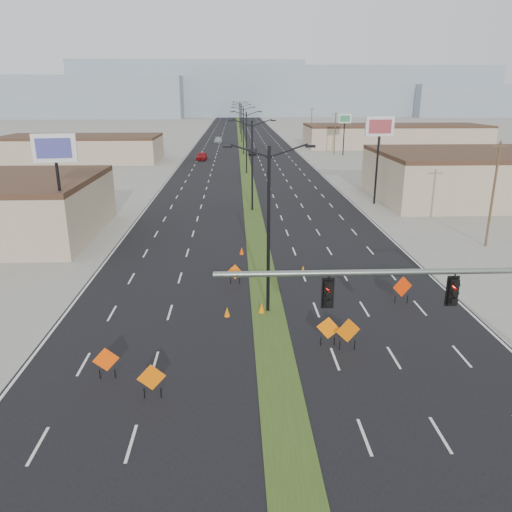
{
  "coord_description": "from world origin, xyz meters",
  "views": [
    {
      "loc": [
        -1.89,
        -16.05,
        12.72
      ],
      "look_at": [
        -0.68,
        13.14,
        3.2
      ],
      "focal_mm": 35.0,
      "sensor_mm": 36.0,
      "label": 1
    }
  ],
  "objects_px": {
    "streetlight_2": "(246,140)",
    "construction_sign_0": "(152,379)",
    "signal_mast": "(497,301)",
    "streetlight_6": "(240,114)",
    "construction_sign_4": "(348,332)",
    "cone_0": "(227,312)",
    "construction_sign_2": "(235,273)",
    "pole_sign_west": "(56,158)",
    "construction_sign_5": "(402,288)",
    "streetlight_3": "(243,129)",
    "streetlight_4": "(242,122)",
    "cone_3": "(242,251)",
    "pole_sign_east_near": "(379,133)",
    "pole_sign_east_far": "(345,122)",
    "streetlight_1": "(252,163)",
    "cone_2": "(303,270)",
    "car_far": "(218,140)",
    "streetlight_5": "(240,117)",
    "construction_sign_1": "(106,361)",
    "construction_sign_3": "(328,329)",
    "car_mid": "(253,152)",
    "car_left": "(202,156)",
    "streetlight_0": "(269,226)",
    "cone_1": "(262,308)"
  },
  "relations": [
    {
      "from": "streetlight_4",
      "to": "streetlight_2",
      "type": "bearing_deg",
      "value": -90.0
    },
    {
      "from": "streetlight_3",
      "to": "construction_sign_4",
      "type": "height_order",
      "value": "streetlight_3"
    },
    {
      "from": "construction_sign_5",
      "to": "streetlight_3",
      "type": "bearing_deg",
      "value": 79.99
    },
    {
      "from": "streetlight_3",
      "to": "pole_sign_west",
      "type": "relative_size",
      "value": 1.02
    },
    {
      "from": "streetlight_2",
      "to": "car_mid",
      "type": "height_order",
      "value": "streetlight_2"
    },
    {
      "from": "car_far",
      "to": "pole_sign_east_near",
      "type": "bearing_deg",
      "value": -75.97
    },
    {
      "from": "cone_2",
      "to": "car_far",
      "type": "bearing_deg",
      "value": 95.21
    },
    {
      "from": "streetlight_5",
      "to": "construction_sign_1",
      "type": "height_order",
      "value": "streetlight_5"
    },
    {
      "from": "car_far",
      "to": "pole_sign_east_near",
      "type": "relative_size",
      "value": 0.49
    },
    {
      "from": "streetlight_2",
      "to": "construction_sign_0",
      "type": "xyz_separation_m",
      "value": [
        -5.64,
        -65.0,
        -4.44
      ]
    },
    {
      "from": "construction_sign_5",
      "to": "pole_sign_west",
      "type": "xyz_separation_m",
      "value": [
        -24.22,
        10.38,
        6.99
      ]
    },
    {
      "from": "streetlight_3",
      "to": "streetlight_4",
      "type": "bearing_deg",
      "value": 90.0
    },
    {
      "from": "construction_sign_0",
      "to": "construction_sign_2",
      "type": "bearing_deg",
      "value": 63.24
    },
    {
      "from": "streetlight_2",
      "to": "pole_sign_east_far",
      "type": "relative_size",
      "value": 1.16
    },
    {
      "from": "construction_sign_1",
      "to": "cone_0",
      "type": "height_order",
      "value": "construction_sign_1"
    },
    {
      "from": "streetlight_1",
      "to": "construction_sign_4",
      "type": "xyz_separation_m",
      "value": [
        3.81,
        -33.06,
        -4.36
      ]
    },
    {
      "from": "car_left",
      "to": "streetlight_5",
      "type": "bearing_deg",
      "value": 87.09
    },
    {
      "from": "construction_sign_5",
      "to": "pole_sign_east_near",
      "type": "bearing_deg",
      "value": 62.14
    },
    {
      "from": "streetlight_5",
      "to": "car_far",
      "type": "bearing_deg",
      "value": -102.49
    },
    {
      "from": "construction_sign_2",
      "to": "streetlight_6",
      "type": "bearing_deg",
      "value": 107.65
    },
    {
      "from": "pole_sign_east_near",
      "to": "construction_sign_5",
      "type": "bearing_deg",
      "value": -104.63
    },
    {
      "from": "construction_sign_2",
      "to": "pole_sign_east_far",
      "type": "bearing_deg",
      "value": 91.2
    },
    {
      "from": "construction_sign_4",
      "to": "cone_1",
      "type": "xyz_separation_m",
      "value": [
        -4.22,
        4.77,
        -0.73
      ]
    },
    {
      "from": "streetlight_6",
      "to": "cone_3",
      "type": "relative_size",
      "value": 15.66
    },
    {
      "from": "streetlight_5",
      "to": "car_mid",
      "type": "distance_m",
      "value": 57.5
    },
    {
      "from": "construction_sign_4",
      "to": "cone_3",
      "type": "height_order",
      "value": "construction_sign_4"
    },
    {
      "from": "streetlight_5",
      "to": "construction_sign_4",
      "type": "xyz_separation_m",
      "value": [
        3.81,
        -145.06,
        -4.36
      ]
    },
    {
      "from": "signal_mast",
      "to": "streetlight_6",
      "type": "xyz_separation_m",
      "value": [
        -8.56,
        178.0,
        0.63
      ]
    },
    {
      "from": "cone_1",
      "to": "pole_sign_east_far",
      "type": "height_order",
      "value": "pole_sign_east_far"
    },
    {
      "from": "cone_2",
      "to": "pole_sign_west",
      "type": "bearing_deg",
      "value": 165.8
    },
    {
      "from": "streetlight_2",
      "to": "construction_sign_4",
      "type": "xyz_separation_m",
      "value": [
        3.81,
        -61.06,
        -4.36
      ]
    },
    {
      "from": "construction_sign_2",
      "to": "pole_sign_west",
      "type": "xyz_separation_m",
      "value": [
        -13.66,
        6.5,
        7.23
      ]
    },
    {
      "from": "streetlight_2",
      "to": "streetlight_4",
      "type": "height_order",
      "value": "same"
    },
    {
      "from": "construction_sign_1",
      "to": "construction_sign_3",
      "type": "bearing_deg",
      "value": -0.0
    },
    {
      "from": "streetlight_6",
      "to": "construction_sign_5",
      "type": "relative_size",
      "value": 5.48
    },
    {
      "from": "streetlight_2",
      "to": "pole_sign_west",
      "type": "height_order",
      "value": "streetlight_2"
    },
    {
      "from": "construction_sign_4",
      "to": "cone_3",
      "type": "relative_size",
      "value": 2.8
    },
    {
      "from": "signal_mast",
      "to": "construction_sign_3",
      "type": "height_order",
      "value": "signal_mast"
    },
    {
      "from": "car_far",
      "to": "streetlight_3",
      "type": "bearing_deg",
      "value": -77.38
    },
    {
      "from": "pole_sign_east_near",
      "to": "pole_sign_east_far",
      "type": "bearing_deg",
      "value": 79.8
    },
    {
      "from": "streetlight_0",
      "to": "construction_sign_2",
      "type": "xyz_separation_m",
      "value": [
        -2.0,
        4.7,
        -4.58
      ]
    },
    {
      "from": "construction_sign_4",
      "to": "cone_0",
      "type": "relative_size",
      "value": 2.91
    },
    {
      "from": "car_left",
      "to": "streetlight_2",
      "type": "bearing_deg",
      "value": -59.79
    },
    {
      "from": "car_left",
      "to": "construction_sign_0",
      "type": "relative_size",
      "value": 2.8
    },
    {
      "from": "streetlight_5",
      "to": "car_left",
      "type": "xyz_separation_m",
      "value": [
        -8.62,
        -66.07,
        -4.63
      ]
    },
    {
      "from": "signal_mast",
      "to": "cone_1",
      "type": "xyz_separation_m",
      "value": [
        -8.96,
        9.71,
        -4.46
      ]
    },
    {
      "from": "car_mid",
      "to": "construction_sign_2",
      "type": "height_order",
      "value": "construction_sign_2"
    },
    {
      "from": "construction_sign_2",
      "to": "cone_3",
      "type": "xyz_separation_m",
      "value": [
        0.55,
        6.72,
        -0.52
      ]
    },
    {
      "from": "streetlight_6",
      "to": "car_far",
      "type": "distance_m",
      "value": 57.81
    },
    {
      "from": "construction_sign_1",
      "to": "construction_sign_3",
      "type": "relative_size",
      "value": 0.97
    }
  ]
}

